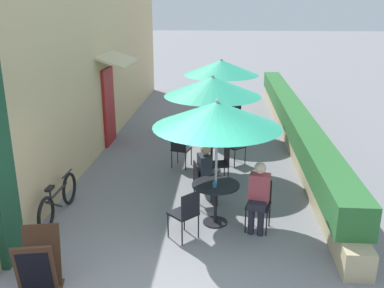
{
  "coord_description": "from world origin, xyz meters",
  "views": [
    {
      "loc": [
        0.8,
        -4.87,
        3.75
      ],
      "look_at": [
        0.15,
        3.47,
        1.0
      ],
      "focal_mm": 40.0,
      "sensor_mm": 36.0,
      "label": 1
    }
  ],
  "objects_px": {
    "patio_table_near": "(216,194)",
    "cafe_chair_far_left": "(238,114)",
    "patio_umbrella_near": "(217,114)",
    "patio_umbrella_mid": "(213,86)",
    "cafe_chair_near_right": "(201,180)",
    "menu_board": "(39,265)",
    "seated_patron_near_right": "(207,172)",
    "cafe_chair_near_back": "(186,211)",
    "bicycle_leaning": "(58,200)",
    "cafe_chair_mid_back": "(233,143)",
    "cafe_chair_near_left": "(259,201)",
    "seated_patron_near_left": "(259,194)",
    "cafe_chair_mid_right": "(222,161)",
    "cafe_chair_mid_left": "(180,147)",
    "coffee_cup_near": "(215,184)",
    "coffee_cup_far": "(223,108)",
    "patio_table_mid": "(212,148)",
    "cafe_chair_far_right": "(201,122)",
    "patio_table_far": "(220,116)",
    "patio_umbrella_far": "(221,68)"
  },
  "relations": [
    {
      "from": "patio_table_near",
      "to": "cafe_chair_far_left",
      "type": "xyz_separation_m",
      "value": [
        0.55,
        6.0,
        -0.05
      ]
    },
    {
      "from": "patio_umbrella_near",
      "to": "patio_umbrella_mid",
      "type": "xyz_separation_m",
      "value": [
        -0.16,
        2.52,
        0.0
      ]
    },
    {
      "from": "cafe_chair_near_right",
      "to": "menu_board",
      "type": "relative_size",
      "value": 0.98
    },
    {
      "from": "seated_patron_near_right",
      "to": "cafe_chair_near_back",
      "type": "bearing_deg",
      "value": -28.51
    },
    {
      "from": "seated_patron_near_right",
      "to": "bicycle_leaning",
      "type": "relative_size",
      "value": 0.73
    },
    {
      "from": "cafe_chair_mid_back",
      "to": "cafe_chair_near_left",
      "type": "bearing_deg",
      "value": 54.3
    },
    {
      "from": "cafe_chair_near_left",
      "to": "seated_patron_near_left",
      "type": "distance_m",
      "value": 0.2
    },
    {
      "from": "seated_patron_near_right",
      "to": "cafe_chair_mid_right",
      "type": "distance_m",
      "value": 1.1
    },
    {
      "from": "menu_board",
      "to": "cafe_chair_mid_right",
      "type": "bearing_deg",
      "value": 47.05
    },
    {
      "from": "cafe_chair_near_back",
      "to": "cafe_chair_mid_left",
      "type": "relative_size",
      "value": 1.0
    },
    {
      "from": "seated_patron_near_left",
      "to": "cafe_chair_near_right",
      "type": "distance_m",
      "value": 1.38
    },
    {
      "from": "patio_umbrella_near",
      "to": "cafe_chair_near_right",
      "type": "relative_size",
      "value": 2.61
    },
    {
      "from": "cafe_chair_near_left",
      "to": "coffee_cup_near",
      "type": "bearing_deg",
      "value": 14.48
    },
    {
      "from": "coffee_cup_near",
      "to": "coffee_cup_far",
      "type": "bearing_deg",
      "value": 88.95
    },
    {
      "from": "cafe_chair_near_left",
      "to": "patio_umbrella_mid",
      "type": "height_order",
      "value": "patio_umbrella_mid"
    },
    {
      "from": "patio_table_near",
      "to": "patio_umbrella_mid",
      "type": "bearing_deg",
      "value": 93.55
    },
    {
      "from": "seated_patron_near_right",
      "to": "patio_umbrella_mid",
      "type": "height_order",
      "value": "patio_umbrella_mid"
    },
    {
      "from": "cafe_chair_mid_back",
      "to": "patio_table_mid",
      "type": "bearing_deg",
      "value": 5.75
    },
    {
      "from": "cafe_chair_far_left",
      "to": "cafe_chair_far_right",
      "type": "height_order",
      "value": "same"
    },
    {
      "from": "cafe_chair_mid_back",
      "to": "cafe_chair_far_left",
      "type": "distance_m",
      "value": 2.92
    },
    {
      "from": "patio_table_near",
      "to": "cafe_chair_near_back",
      "type": "height_order",
      "value": "cafe_chair_near_back"
    },
    {
      "from": "cafe_chair_near_back",
      "to": "patio_table_mid",
      "type": "height_order",
      "value": "cafe_chair_near_back"
    },
    {
      "from": "cafe_chair_near_left",
      "to": "patio_table_far",
      "type": "height_order",
      "value": "cafe_chair_near_left"
    },
    {
      "from": "seated_patron_near_left",
      "to": "coffee_cup_near",
      "type": "height_order",
      "value": "seated_patron_near_left"
    },
    {
      "from": "coffee_cup_near",
      "to": "coffee_cup_far",
      "type": "distance_m",
      "value": 5.68
    },
    {
      "from": "patio_umbrella_near",
      "to": "cafe_chair_near_right",
      "type": "bearing_deg",
      "value": 112.28
    },
    {
      "from": "seated_patron_near_right",
      "to": "coffee_cup_near",
      "type": "relative_size",
      "value": 13.89
    },
    {
      "from": "patio_table_near",
      "to": "menu_board",
      "type": "xyz_separation_m",
      "value": [
        -2.3,
        -2.13,
        -0.13
      ]
    },
    {
      "from": "cafe_chair_mid_back",
      "to": "bicycle_leaning",
      "type": "bearing_deg",
      "value": 0.48
    },
    {
      "from": "cafe_chair_mid_left",
      "to": "cafe_chair_mid_back",
      "type": "relative_size",
      "value": 1.0
    },
    {
      "from": "cafe_chair_mid_right",
      "to": "cafe_chair_far_left",
      "type": "relative_size",
      "value": 1.0
    },
    {
      "from": "cafe_chair_near_back",
      "to": "seated_patron_near_right",
      "type": "bearing_deg",
      "value": 31.49
    },
    {
      "from": "patio_table_near",
      "to": "cafe_chair_near_back",
      "type": "distance_m",
      "value": 0.76
    },
    {
      "from": "patio_umbrella_far",
      "to": "cafe_chair_near_right",
      "type": "bearing_deg",
      "value": -93.45
    },
    {
      "from": "cafe_chair_near_left",
      "to": "patio_umbrella_mid",
      "type": "bearing_deg",
      "value": -57.33
    },
    {
      "from": "menu_board",
      "to": "patio_table_mid",
      "type": "bearing_deg",
      "value": 53.61
    },
    {
      "from": "coffee_cup_far",
      "to": "patio_umbrella_far",
      "type": "bearing_deg",
      "value": -134.6
    },
    {
      "from": "cafe_chair_near_right",
      "to": "cafe_chair_mid_right",
      "type": "distance_m",
      "value": 1.15
    },
    {
      "from": "cafe_chair_mid_back",
      "to": "seated_patron_near_right",
      "type": "bearing_deg",
      "value": 34.32
    },
    {
      "from": "cafe_chair_far_left",
      "to": "seated_patron_near_right",
      "type": "bearing_deg",
      "value": 44.13
    },
    {
      "from": "patio_table_near",
      "to": "coffee_cup_near",
      "type": "relative_size",
      "value": 9.31
    },
    {
      "from": "patio_table_mid",
      "to": "coffee_cup_far",
      "type": "relative_size",
      "value": 9.31
    },
    {
      "from": "patio_umbrella_near",
      "to": "seated_patron_near_right",
      "type": "relative_size",
      "value": 1.82
    },
    {
      "from": "cafe_chair_near_back",
      "to": "cafe_chair_far_right",
      "type": "xyz_separation_m",
      "value": [
        -0.09,
        5.55,
        0.0
      ]
    },
    {
      "from": "cafe_chair_mid_left",
      "to": "cafe_chair_far_left",
      "type": "height_order",
      "value": "same"
    },
    {
      "from": "cafe_chair_far_left",
      "to": "seated_patron_near_left",
      "type": "bearing_deg",
      "value": 53.7
    },
    {
      "from": "cafe_chair_near_left",
      "to": "patio_table_mid",
      "type": "bearing_deg",
      "value": -57.33
    },
    {
      "from": "patio_umbrella_near",
      "to": "patio_umbrella_far",
      "type": "bearing_deg",
      "value": 90.02
    },
    {
      "from": "cafe_chair_mid_left",
      "to": "cafe_chair_mid_right",
      "type": "relative_size",
      "value": 1.0
    },
    {
      "from": "seated_patron_near_right",
      "to": "patio_table_mid",
      "type": "relative_size",
      "value": 1.49
    }
  ]
}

